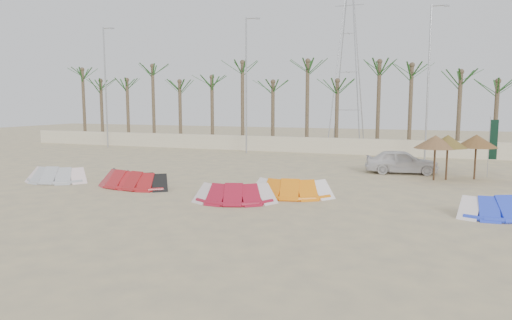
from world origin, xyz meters
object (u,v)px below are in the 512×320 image
at_px(parasol_mid, 435,142).
at_px(car, 401,162).
at_px(kite_blue, 500,205).
at_px(parasol_left, 448,141).
at_px(kite_red_right, 237,192).
at_px(kite_grey, 60,174).
at_px(kite_red_mid, 143,179).
at_px(parasol_right, 476,141).
at_px(kite_orange, 293,187).
at_px(kite_red_left, 129,177).

height_order(parasol_mid, car, parasol_mid).
xyz_separation_m(kite_blue, parasol_left, (-1.48, 7.97, 1.67)).
distance_m(kite_red_right, car, 12.19).
xyz_separation_m(kite_grey, parasol_left, (19.27, 7.64, 1.67)).
xyz_separation_m(kite_red_mid, parasol_right, (15.57, 8.32, 1.68)).
relative_size(kite_orange, parasol_mid, 1.54).
bearing_deg(kite_red_mid, parasol_right, 28.11).
distance_m(kite_blue, parasol_right, 8.87).
bearing_deg(car, kite_red_left, 116.42).
height_order(kite_red_mid, kite_orange, same).
relative_size(kite_red_left, parasol_left, 1.55).
relative_size(kite_red_right, kite_blue, 1.05).
bearing_deg(parasol_right, parasol_left, -153.07).
bearing_deg(parasol_left, parasol_mid, -151.29).
bearing_deg(parasol_left, car, 146.24).
xyz_separation_m(kite_red_right, parasol_mid, (7.91, 8.57, 1.66)).
bearing_deg(parasol_left, kite_orange, -133.44).
height_order(parasol_left, parasol_mid, parasol_left).
bearing_deg(parasol_mid, parasol_right, 27.48).
distance_m(kite_grey, parasol_mid, 20.09).
distance_m(kite_red_left, car, 15.54).
height_order(kite_blue, car, car).
bearing_deg(kite_red_mid, kite_orange, 4.32).
bearing_deg(kite_blue, kite_red_left, 177.85).
xyz_separation_m(kite_red_right, kite_blue, (10.02, 0.95, -0.00)).
bearing_deg(kite_orange, parasol_mid, 47.96).
bearing_deg(parasol_mid, kite_red_right, -132.70).
distance_m(kite_orange, parasol_right, 11.34).
bearing_deg(kite_red_left, kite_grey, -176.02).
bearing_deg(kite_red_right, car, 59.74).
xyz_separation_m(kite_red_left, kite_orange, (8.46, 0.34, -0.00)).
bearing_deg(parasol_right, car, 167.39).
height_order(kite_grey, kite_red_mid, same).
distance_m(kite_red_right, kite_orange, 2.69).
relative_size(kite_grey, kite_blue, 1.01).
relative_size(kite_red_left, kite_blue, 1.10).
distance_m(kite_red_mid, kite_blue, 15.60).
height_order(kite_grey, parasol_left, parasol_left).
distance_m(kite_grey, kite_red_right, 10.81).
relative_size(kite_red_mid, parasol_left, 1.37).
relative_size(parasol_left, car, 0.59).
bearing_deg(kite_orange, kite_red_mid, -175.68).
relative_size(kite_orange, car, 0.90).
height_order(kite_red_mid, kite_blue, same).
bearing_deg(kite_orange, kite_red_left, -177.71).
bearing_deg(kite_red_left, kite_red_mid, -12.81).
xyz_separation_m(parasol_mid, car, (-1.77, 1.95, -1.37)).
bearing_deg(parasol_mid, parasol_left, 28.71).
xyz_separation_m(kite_red_mid, kite_blue, (15.59, -0.40, -0.00)).
xyz_separation_m(kite_orange, parasol_right, (8.10, 7.75, 1.68)).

